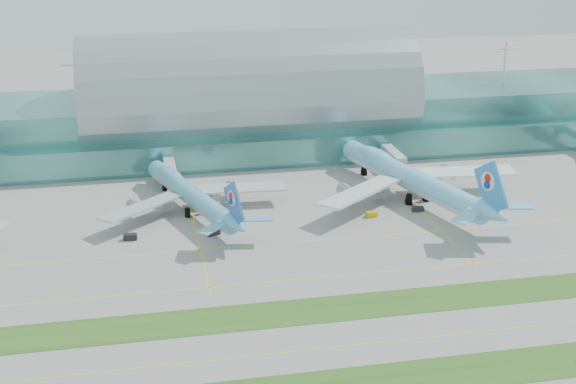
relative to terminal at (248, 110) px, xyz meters
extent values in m
plane|color=gray|center=(-0.01, -128.79, -14.23)|extent=(700.00, 700.00, 0.00)
cube|color=#3D7A75|center=(-0.01, 1.21, -4.23)|extent=(340.00, 42.00, 20.00)
cube|color=#3D7A75|center=(-0.01, -22.79, -9.23)|extent=(340.00, 8.00, 10.00)
ellipsoid|color=#9EA5A8|center=(-0.01, 1.21, 5.77)|extent=(340.00, 46.20, 16.17)
cylinder|color=white|center=(-0.01, 1.21, 13.77)|extent=(0.80, 0.80, 16.00)
cube|color=#B2B7B7|center=(-31.01, -33.79, -8.73)|extent=(3.50, 22.00, 3.00)
cylinder|color=black|center=(-31.01, -43.79, -12.23)|extent=(1.00, 1.00, 4.00)
cube|color=#B2B7B7|center=(43.99, -33.79, -8.73)|extent=(3.50, 22.00, 3.00)
cylinder|color=black|center=(43.99, -43.79, -12.23)|extent=(1.00, 1.00, 4.00)
cube|color=#2D591E|center=(-0.01, -156.79, -14.19)|extent=(420.00, 12.00, 0.08)
cube|color=#2D591E|center=(-0.01, -126.79, -14.19)|extent=(420.00, 12.00, 0.08)
cube|color=yellow|center=(-0.01, -142.79, -14.22)|extent=(420.00, 0.35, 0.01)
cube|color=yellow|center=(-0.01, -110.79, -14.22)|extent=(420.00, 0.35, 0.01)
cube|color=yellow|center=(-0.01, -88.79, -14.22)|extent=(420.00, 0.35, 0.01)
cylinder|color=#5BA9C8|center=(-26.56, -60.38, -8.83)|extent=(22.73, 53.72, 5.48)
ellipsoid|color=#5BA9C8|center=(-31.47, -45.83, -7.32)|extent=(10.27, 17.46, 3.91)
cone|color=#5BA9C8|center=(-36.00, -32.39, -8.83)|extent=(6.61, 5.94, 5.48)
cone|color=#5BA9C8|center=(-16.66, -89.72, -7.77)|extent=(7.48, 9.21, 5.21)
cube|color=silver|center=(-41.08, -67.15, -9.18)|extent=(24.48, 22.34, 1.08)
cylinder|color=gray|center=(-38.84, -61.35, -11.04)|extent=(4.40, 5.57, 3.01)
cube|color=silver|center=(-10.91, -56.97, -9.18)|extent=(26.88, 8.21, 1.08)
cylinder|color=gray|center=(-16.20, -53.72, -11.04)|extent=(4.40, 5.57, 3.01)
cube|color=blue|center=(-17.23, -88.04, -2.20)|extent=(4.22, 11.19, 12.75)
cylinder|color=silver|center=(-17.51, -87.21, -0.87)|extent=(2.11, 4.28, 4.25)
cylinder|color=black|center=(-33.22, -40.64, -12.90)|extent=(1.59, 1.59, 2.65)
cylinder|color=black|center=(-27.94, -64.58, -12.90)|extent=(1.59, 1.59, 2.65)
cylinder|color=black|center=(-22.91, -62.89, -12.90)|extent=(1.59, 1.59, 2.65)
cylinder|color=#6FBFF6|center=(40.34, -62.50, -7.66)|extent=(25.55, 65.86, 6.68)
ellipsoid|color=#6FBFF6|center=(34.97, -44.59, -5.82)|extent=(11.90, 21.26, 4.76)
cone|color=#6FBFF6|center=(30.02, -28.05, -7.66)|extent=(7.94, 7.07, 6.68)
cone|color=#6FBFF6|center=(51.16, -98.59, -6.37)|extent=(8.86, 11.10, 6.34)
cube|color=white|center=(22.39, -70.12, -8.09)|extent=(30.28, 26.52, 1.32)
cylinder|color=#999BA2|center=(25.37, -63.16, -10.35)|extent=(5.21, 6.72, 3.66)
cube|color=white|center=(59.52, -59.00, -8.09)|extent=(32.91, 11.07, 1.32)
cylinder|color=#999BA2|center=(53.21, -54.82, -10.35)|extent=(5.21, 6.72, 3.66)
cube|color=#3183DB|center=(50.54, -96.53, 0.42)|extent=(4.68, 13.74, 15.52)
cylinder|color=white|center=(50.23, -95.50, 2.03)|extent=(2.41, 5.23, 5.17)
cylinder|color=black|center=(33.06, -38.20, -12.61)|extent=(1.94, 1.94, 3.23)
cylinder|color=black|center=(38.48, -67.55, -12.61)|extent=(1.94, 1.94, 3.23)
cylinder|color=black|center=(44.67, -65.69, -12.61)|extent=(1.94, 1.94, 3.23)
cube|color=black|center=(-44.51, -78.13, -13.40)|extent=(3.75, 2.19, 1.66)
cube|color=black|center=(-22.15, -79.24, -13.44)|extent=(4.23, 3.03, 1.57)
cube|color=#C3A30B|center=(24.55, -74.96, -13.45)|extent=(3.45, 2.09, 1.55)
cube|color=black|center=(39.23, -73.45, -13.55)|extent=(3.37, 1.79, 1.36)
camera|label=1|loc=(-41.74, -282.17, 72.78)|focal=50.00mm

